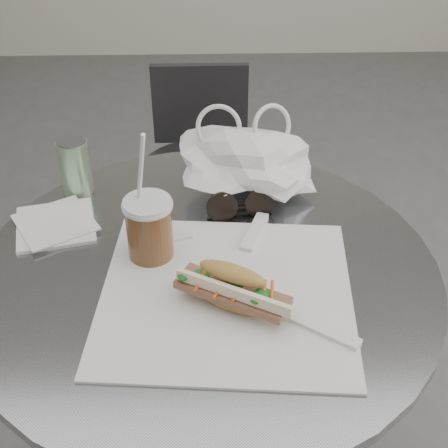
{
  "coord_description": "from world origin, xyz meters",
  "views": [
    {
      "loc": [
        0.01,
        -0.57,
        1.4
      ],
      "look_at": [
        0.03,
        0.25,
        0.79
      ],
      "focal_mm": 50.0,
      "sensor_mm": 36.0,
      "label": 1
    }
  ],
  "objects_px": {
    "banh_mi": "(232,288)",
    "drink_can": "(75,166)",
    "chair_far": "(202,199)",
    "iced_coffee": "(149,228)",
    "cafe_table": "(208,378)",
    "sunglasses": "(241,206)"
  },
  "relations": [
    {
      "from": "banh_mi",
      "to": "sunglasses",
      "type": "distance_m",
      "value": 0.23
    },
    {
      "from": "cafe_table",
      "to": "banh_mi",
      "type": "height_order",
      "value": "banh_mi"
    },
    {
      "from": "sunglasses",
      "to": "iced_coffee",
      "type": "bearing_deg",
      "value": -155.95
    },
    {
      "from": "chair_far",
      "to": "drink_can",
      "type": "distance_m",
      "value": 0.79
    },
    {
      "from": "iced_coffee",
      "to": "drink_can",
      "type": "bearing_deg",
      "value": 127.54
    },
    {
      "from": "cafe_table",
      "to": "iced_coffee",
      "type": "xyz_separation_m",
      "value": [
        -0.09,
        0.03,
        0.33
      ]
    },
    {
      "from": "cafe_table",
      "to": "sunglasses",
      "type": "distance_m",
      "value": 0.33
    },
    {
      "from": "banh_mi",
      "to": "drink_can",
      "type": "bearing_deg",
      "value": 159.37
    },
    {
      "from": "cafe_table",
      "to": "chair_far",
      "type": "height_order",
      "value": "cafe_table"
    },
    {
      "from": "cafe_table",
      "to": "banh_mi",
      "type": "bearing_deg",
      "value": -66.54
    },
    {
      "from": "chair_far",
      "to": "iced_coffee",
      "type": "relative_size",
      "value": 2.94
    },
    {
      "from": "chair_far",
      "to": "iced_coffee",
      "type": "height_order",
      "value": "iced_coffee"
    },
    {
      "from": "banh_mi",
      "to": "cafe_table",
      "type": "bearing_deg",
      "value": 141.78
    },
    {
      "from": "cafe_table",
      "to": "iced_coffee",
      "type": "relative_size",
      "value": 3.22
    },
    {
      "from": "banh_mi",
      "to": "iced_coffee",
      "type": "height_order",
      "value": "iced_coffee"
    },
    {
      "from": "chair_far",
      "to": "sunglasses",
      "type": "distance_m",
      "value": 0.82
    },
    {
      "from": "chair_far",
      "to": "sunglasses",
      "type": "height_order",
      "value": "sunglasses"
    },
    {
      "from": "banh_mi",
      "to": "drink_can",
      "type": "relative_size",
      "value": 2.04
    },
    {
      "from": "chair_far",
      "to": "sunglasses",
      "type": "bearing_deg",
      "value": 96.45
    },
    {
      "from": "iced_coffee",
      "to": "sunglasses",
      "type": "distance_m",
      "value": 0.19
    },
    {
      "from": "chair_far",
      "to": "iced_coffee",
      "type": "xyz_separation_m",
      "value": [
        -0.07,
        -0.79,
        0.49
      ]
    },
    {
      "from": "cafe_table",
      "to": "sunglasses",
      "type": "height_order",
      "value": "sunglasses"
    }
  ]
}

